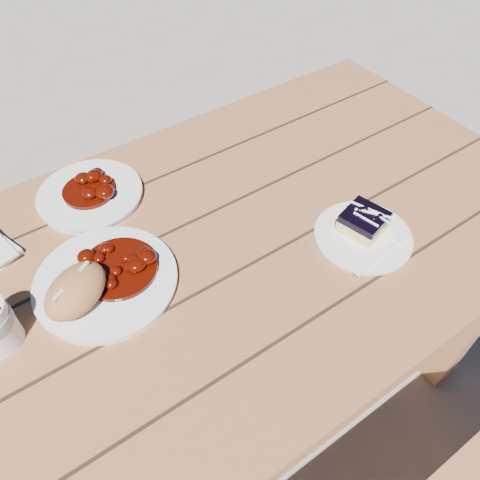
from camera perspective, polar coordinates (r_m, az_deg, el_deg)
ground at (r=1.54m, az=-10.89°, el=-23.60°), size 60.00×60.00×0.00m
picnic_table at (r=1.01m, az=-15.77°, el=-13.11°), size 2.00×1.55×0.75m
main_plate at (r=0.89m, az=-15.99°, el=-4.92°), size 0.25×0.25×0.02m
goulash_stew at (r=0.88m, az=-14.75°, el=-2.71°), size 0.14×0.14×0.04m
bread_roll at (r=0.84m, az=-19.38°, el=-5.83°), size 0.15×0.13×0.06m
dessert_plate at (r=0.96m, az=14.73°, el=0.35°), size 0.19×0.19×0.01m
blueberry_cake at (r=0.95m, az=14.84°, el=2.22°), size 0.09×0.09×0.05m
fork_dessert at (r=0.92m, az=16.30°, el=-1.97°), size 0.16×0.05×0.00m
second_plate at (r=1.06m, az=-17.76°, el=5.22°), size 0.22×0.22×0.02m
second_stew at (r=1.04m, az=-18.13°, el=6.37°), size 0.11×0.11×0.04m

